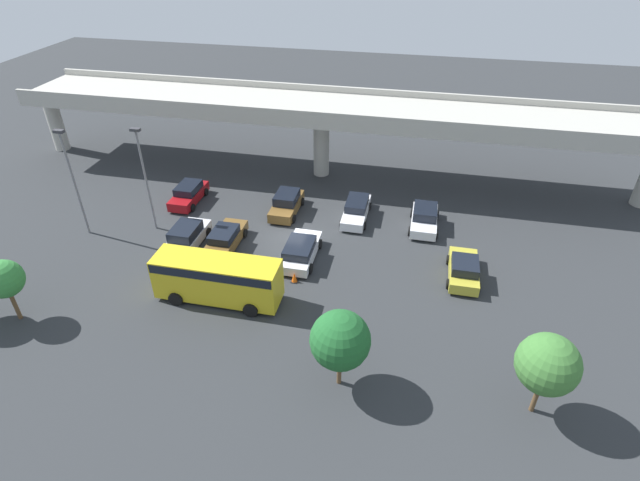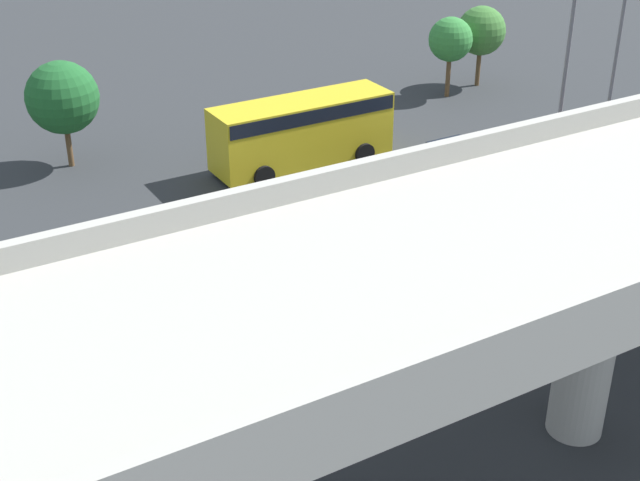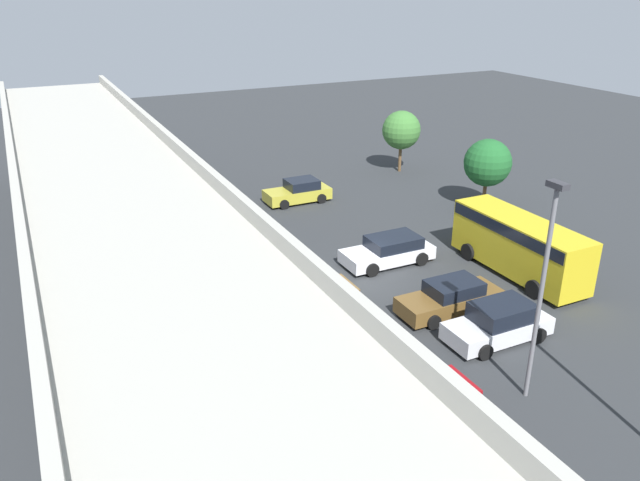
{
  "view_description": "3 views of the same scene",
  "coord_description": "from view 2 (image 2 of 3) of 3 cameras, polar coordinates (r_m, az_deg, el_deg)",
  "views": [
    {
      "loc": [
        8.72,
        -29.72,
        20.58
      ],
      "look_at": [
        2.49,
        -0.96,
        0.8
      ],
      "focal_mm": 28.0,
      "sensor_mm": 36.0,
      "label": 1
    },
    {
      "loc": [
        14.69,
        23.25,
        14.85
      ],
      "look_at": [
        2.16,
        1.94,
        1.89
      ],
      "focal_mm": 50.0,
      "sensor_mm": 36.0,
      "label": 2
    },
    {
      "loc": [
        -23.82,
        14.09,
        13.87
      ],
      "look_at": [
        0.8,
        1.97,
        2.31
      ],
      "focal_mm": 35.0,
      "sensor_mm": 36.0,
      "label": 3
    }
  ],
  "objects": [
    {
      "name": "tree_front_left",
      "position": [
        48.61,
        10.28,
        13.06
      ],
      "size": [
        2.55,
        2.55,
        4.23
      ],
      "color": "brown",
      "rests_on": "ground_plane"
    },
    {
      "name": "tree_front_right",
      "position": [
        38.65,
        -16.16,
        8.77
      ],
      "size": [
        3.03,
        3.03,
        4.56
      ],
      "color": "brown",
      "rests_on": "ground_plane"
    },
    {
      "name": "traffic_cone",
      "position": [
        34.27,
        -5.04,
        2.49
      ],
      "size": [
        0.44,
        0.44,
        0.7
      ],
      "color": "black",
      "rests_on": "ground_plane"
    },
    {
      "name": "parked_car_1",
      "position": [
        36.44,
        9.06,
        4.58
      ],
      "size": [
        2.13,
        4.51,
        1.63
      ],
      "rotation": [
        0.0,
        0.0,
        1.57
      ],
      "color": "silver",
      "rests_on": "ground_plane"
    },
    {
      "name": "parked_car_6",
      "position": [
        24.56,
        -13.09,
        -8.19
      ],
      "size": [
        2.17,
        4.42,
        1.6
      ],
      "rotation": [
        0.0,
        0.0,
        -1.57
      ],
      "color": "silver",
      "rests_on": "ground_plane"
    },
    {
      "name": "parked_car_4",
      "position": [
        32.13,
        -2.74,
        1.53
      ],
      "size": [
        2.26,
        4.83,
        1.45
      ],
      "rotation": [
        0.0,
        0.0,
        1.57
      ],
      "color": "silver",
      "rests_on": "ground_plane"
    },
    {
      "name": "ground_plane",
      "position": [
        31.25,
        1.6,
        -0.71
      ],
      "size": [
        115.38,
        115.38,
        0.0
      ],
      "primitive_type": "plane",
      "color": "#2D3033"
    },
    {
      "name": "shuttle_bus",
      "position": [
        37.62,
        -1.16,
        7.26
      ],
      "size": [
        7.8,
        2.54,
        2.91
      ],
      "color": "gold",
      "rests_on": "ground_plane"
    },
    {
      "name": "parked_car_0",
      "position": [
        34.32,
        18.75,
        1.82
      ],
      "size": [
        2.02,
        4.42,
        1.54
      ],
      "rotation": [
        0.0,
        0.0,
        -1.57
      ],
      "color": "maroon",
      "rests_on": "ground_plane"
    },
    {
      "name": "lamp_post_mid_lot",
      "position": [
        40.59,
        18.55,
        11.9
      ],
      "size": [
        0.7,
        0.35,
        8.17
      ],
      "color": "slate",
      "rests_on": "ground_plane"
    },
    {
      "name": "parked_car_2",
      "position": [
        34.64,
        5.83,
        3.41
      ],
      "size": [
        2.05,
        4.85,
        1.48
      ],
      "rotation": [
        0.0,
        0.0,
        1.57
      ],
      "color": "brown",
      "rests_on": "ground_plane"
    },
    {
      "name": "highway_overpass",
      "position": [
        21.09,
        17.92,
        1.01
      ],
      "size": [
        55.25,
        7.13,
        7.11
      ],
      "color": "#ADAAA0",
      "rests_on": "ground_plane"
    },
    {
      "name": "lamp_post_near_aisle",
      "position": [
        36.21,
        15.44,
        10.42
      ],
      "size": [
        0.7,
        0.35,
        8.03
      ],
      "color": "slate",
      "rests_on": "ground_plane"
    },
    {
      "name": "parked_car_3",
      "position": [
        28.89,
        7.65,
        -1.77
      ],
      "size": [
        2.11,
        4.51,
        1.65
      ],
      "rotation": [
        0.0,
        0.0,
        -1.57
      ],
      "color": "brown",
      "rests_on": "ground_plane"
    },
    {
      "name": "parked_car_5",
      "position": [
        26.0,
        -1.76,
        -5.35
      ],
      "size": [
        1.99,
        4.9,
        1.45
      ],
      "rotation": [
        0.0,
        0.0,
        -1.57
      ],
      "color": "silver",
      "rests_on": "ground_plane"
    },
    {
      "name": "tree_front_centre",
      "position": [
        46.55,
        8.36,
        12.6
      ],
      "size": [
        2.24,
        2.24,
        4.11
      ],
      "color": "brown",
      "rests_on": "ground_plane"
    }
  ]
}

